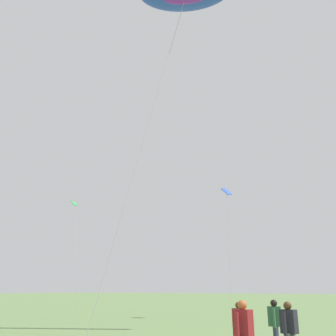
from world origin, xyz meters
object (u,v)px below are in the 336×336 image
object	(u,v)px
person_brown_coat	(289,329)
small_kite_streamer_purple	(75,212)
person_dark_jacket	(244,332)
small_kite_triangle_green	(227,197)
person_photographer	(239,323)
person_tall_center	(275,322)

from	to	relation	value
person_brown_coat	small_kite_streamer_purple	world-z (taller)	small_kite_streamer_purple
person_dark_jacket	small_kite_streamer_purple	size ratio (longest dim) A/B	0.15
person_dark_jacket	small_kite_triangle_green	distance (m)	17.43
person_photographer	small_kite_streamer_purple	world-z (taller)	small_kite_streamer_purple
person_tall_center	small_kite_triangle_green	bearing A→B (deg)	-73.78
person_tall_center	small_kite_streamer_purple	size ratio (longest dim) A/B	0.15
person_tall_center	small_kite_triangle_green	size ratio (longest dim) A/B	0.17
small_kite_streamer_purple	person_tall_center	bearing A→B (deg)	-25.51
person_photographer	small_kite_streamer_purple	xyz separation A→B (m)	(14.68, 21.99, 7.82)
person_photographer	person_dark_jacket	distance (m)	3.10
person_photographer	small_kite_triangle_green	world-z (taller)	small_kite_triangle_green
person_photographer	person_tall_center	size ratio (longest dim) A/B	0.95
person_photographer	small_kite_streamer_purple	distance (m)	27.57
person_brown_coat	small_kite_triangle_green	size ratio (longest dim) A/B	0.18
person_brown_coat	small_kite_streamer_purple	bearing A→B (deg)	-22.55
person_photographer	small_kite_triangle_green	bearing A→B (deg)	-74.98
small_kite_streamer_purple	small_kite_triangle_green	world-z (taller)	small_kite_streamer_purple
small_kite_triangle_green	small_kite_streamer_purple	bearing A→B (deg)	156.76
person_dark_jacket	small_kite_streamer_purple	bearing A→B (deg)	-25.71
person_photographer	person_tall_center	xyz separation A→B (m)	(0.36, -0.92, 0.04)
person_brown_coat	small_kite_streamer_purple	distance (m)	29.68
small_kite_streamer_purple	small_kite_triangle_green	xyz separation A→B (m)	(-2.78, -16.61, -1.21)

